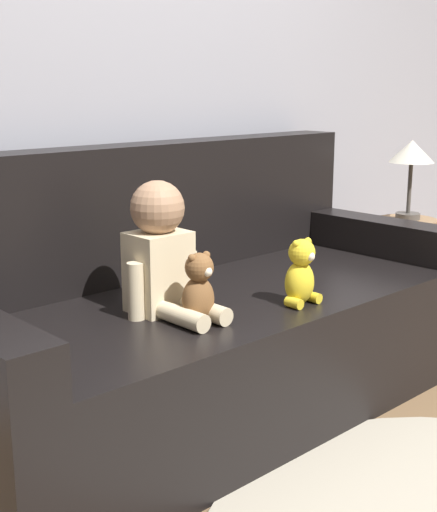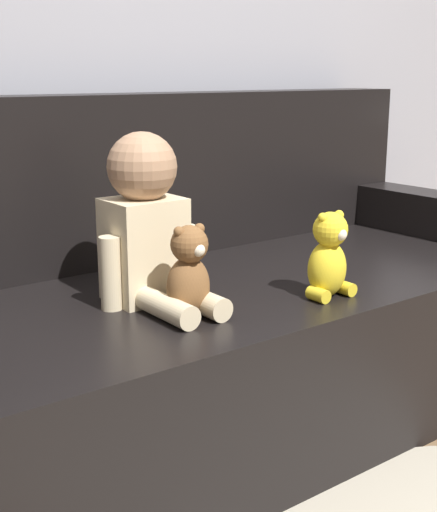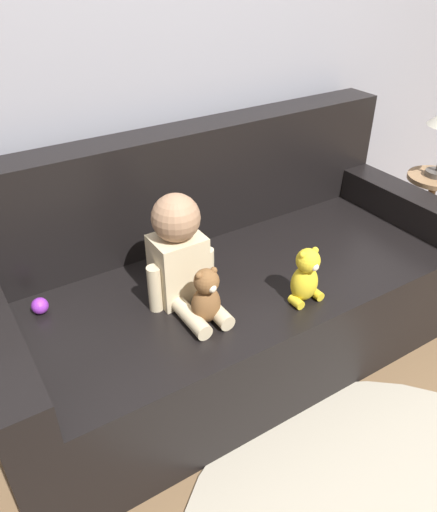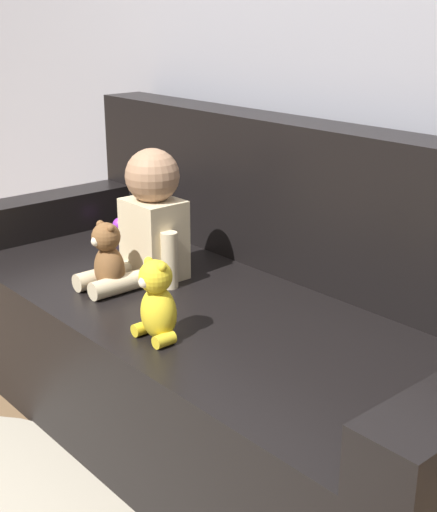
{
  "view_description": "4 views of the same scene",
  "coord_description": "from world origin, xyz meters",
  "views": [
    {
      "loc": [
        -1.69,
        -1.83,
        1.21
      ],
      "look_at": [
        -0.11,
        -0.14,
        0.65
      ],
      "focal_mm": 50.0,
      "sensor_mm": 36.0,
      "label": 1
    },
    {
      "loc": [
        -1.21,
        -1.58,
        1.05
      ],
      "look_at": [
        -0.09,
        -0.1,
        0.57
      ],
      "focal_mm": 50.0,
      "sensor_mm": 36.0,
      "label": 2
    },
    {
      "loc": [
        -0.98,
        -1.44,
        1.67
      ],
      "look_at": [
        -0.17,
        -0.14,
        0.68
      ],
      "focal_mm": 35.0,
      "sensor_mm": 36.0,
      "label": 3
    },
    {
      "loc": [
        1.57,
        -1.35,
        1.34
      ],
      "look_at": [
        0.02,
        -0.01,
        0.62
      ],
      "focal_mm": 50.0,
      "sensor_mm": 36.0,
      "label": 4
    }
  ],
  "objects": [
    {
      "name": "plush_toy_side",
      "position": [
        0.12,
        -0.31,
        0.58
      ],
      "size": [
        0.14,
        0.11,
        0.23
      ],
      "color": "yellow",
      "rests_on": "couch"
    },
    {
      "name": "wall_back",
      "position": [
        0.0,
        0.54,
        1.3
      ],
      "size": [
        8.0,
        0.05,
        2.6
      ],
      "color": "#93939E",
      "rests_on": "ground_plane"
    },
    {
      "name": "side_table",
      "position": [
        1.37,
        0.06,
        0.73
      ],
      "size": [
        0.3,
        0.3,
        0.95
      ],
      "color": "#93704C",
      "rests_on": "ground_plane"
    },
    {
      "name": "ground_plane",
      "position": [
        0.0,
        0.0,
        0.0
      ],
      "size": [
        12.0,
        12.0,
        0.0
      ],
      "primitive_type": "plane",
      "color": "brown"
    },
    {
      "name": "teddy_bear_brown",
      "position": [
        -0.27,
        -0.22,
        0.59
      ],
      "size": [
        0.11,
        0.11,
        0.23
      ],
      "color": "brown",
      "rests_on": "couch"
    },
    {
      "name": "couch",
      "position": [
        0.0,
        0.06,
        0.33
      ],
      "size": [
        2.08,
        0.91,
        0.99
      ],
      "color": "black",
      "rests_on": "ground_plane"
    },
    {
      "name": "person_baby",
      "position": [
        -0.28,
        -0.05,
        0.67
      ],
      "size": [
        0.28,
        0.37,
        0.44
      ],
      "color": "beige",
      "rests_on": "couch"
    }
  ]
}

